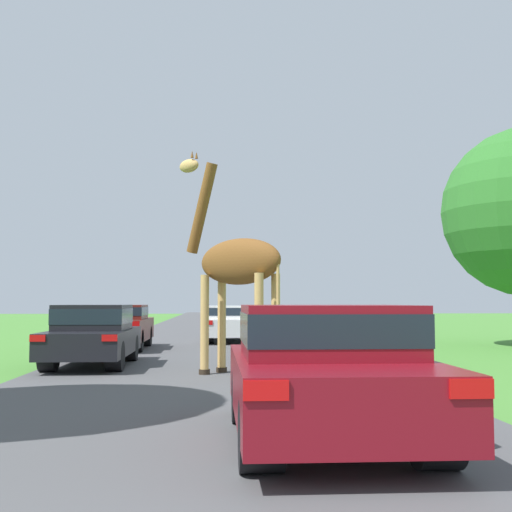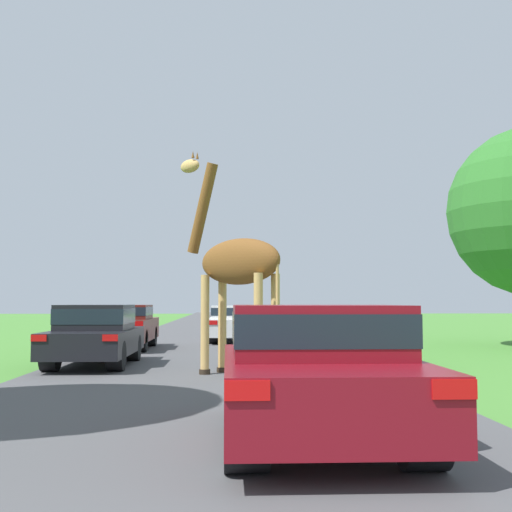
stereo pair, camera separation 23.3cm
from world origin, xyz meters
name	(u,v)px [view 1 (the left image)]	position (x,y,z in m)	size (l,w,h in m)	color
road	(212,333)	(0.00, 30.00, 0.00)	(7.57, 120.00, 0.00)	#4C4C4F
giraffe_near_road	(235,266)	(0.57, 11.92, 2.23)	(2.35, 2.31, 4.85)	tan
car_lead_maroon	(326,370)	(1.36, 5.64, 0.77)	(1.98, 3.93, 1.47)	maroon
car_queue_right	(229,322)	(0.67, 23.18, 0.72)	(1.89, 4.42, 1.35)	silver
car_queue_left	(260,318)	(2.24, 28.54, 0.73)	(1.83, 4.39, 1.34)	navy
car_far_ahead	(120,325)	(-2.87, 19.46, 0.76)	(1.73, 4.31, 1.41)	#561914
car_verge_right	(93,333)	(-2.71, 14.09, 0.76)	(1.76, 4.18, 1.43)	black
car_rear_follower	(322,331)	(2.92, 15.26, 0.75)	(1.84, 4.48, 1.38)	#144C28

